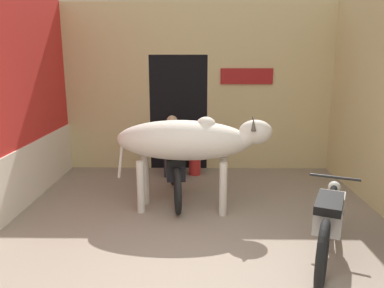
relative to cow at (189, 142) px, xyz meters
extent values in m
plane|color=gray|center=(0.14, -1.88, -1.02)|extent=(30.00, 30.00, 0.00)
cube|color=red|center=(-2.54, 0.12, 0.59)|extent=(0.18, 4.00, 3.22)
cube|color=silver|center=(-2.44, 0.12, -0.57)|extent=(0.03, 4.00, 0.90)
cube|color=#D1BC84|center=(0.14, 2.22, 1.71)|extent=(5.17, 0.18, 0.98)
cube|color=#D1BC84|center=(-1.63, 2.22, 0.10)|extent=(1.64, 0.18, 2.24)
cube|color=#D1BC84|center=(1.52, 2.22, 0.10)|extent=(2.41, 0.18, 2.24)
cube|color=black|center=(-0.25, 2.58, 0.10)|extent=(1.13, 0.90, 2.24)
cube|color=maroon|center=(1.06, 2.11, 0.81)|extent=(1.00, 0.03, 0.30)
ellipsoid|color=beige|center=(-0.09, 0.01, 0.02)|extent=(1.93, 0.74, 0.57)
ellipsoid|color=beige|center=(0.24, -0.02, 0.25)|extent=(0.29, 0.26, 0.21)
cylinder|color=beige|center=(0.78, -0.06, 0.06)|extent=(0.40, 0.30, 0.38)
ellipsoid|color=beige|center=(0.93, -0.07, 0.15)|extent=(0.48, 0.32, 0.34)
cylinder|color=beige|center=(-0.99, 0.07, -0.22)|extent=(0.14, 0.05, 0.69)
cylinder|color=beige|center=(0.51, 0.13, -0.64)|extent=(0.11, 0.11, 0.77)
cylinder|color=beige|center=(0.48, -0.20, -0.64)|extent=(0.11, 0.11, 0.77)
cylinder|color=beige|center=(-0.66, 0.21, -0.64)|extent=(0.11, 0.11, 0.77)
cylinder|color=beige|center=(-0.69, -0.12, -0.64)|extent=(0.11, 0.11, 0.77)
cone|color=#473D33|center=(0.89, 0.06, 0.28)|extent=(0.08, 0.15, 0.20)
cone|color=#473D33|center=(0.88, -0.18, 0.28)|extent=(0.08, 0.15, 0.20)
torus|color=black|center=(1.31, -1.92, -0.68)|extent=(0.35, 0.67, 0.69)
torus|color=black|center=(1.83, -0.74, -0.68)|extent=(0.35, 0.67, 0.69)
cube|color=#9E9993|center=(1.57, -1.33, -0.49)|extent=(0.54, 0.76, 0.28)
cube|color=black|center=(1.49, -1.51, -0.31)|extent=(0.46, 0.62, 0.09)
cylinder|color=black|center=(1.77, -0.87, -0.24)|extent=(0.54, 0.26, 0.03)
sphere|color=silver|center=(1.81, -0.79, -0.39)|extent=(0.15, 0.15, 0.15)
torus|color=black|center=(-0.16, -0.15, -0.69)|extent=(0.16, 0.67, 0.67)
torus|color=black|center=(-0.30, 1.11, -0.69)|extent=(0.16, 0.67, 0.67)
cube|color=black|center=(-0.23, 0.48, -0.51)|extent=(0.36, 0.73, 0.28)
cube|color=black|center=(-0.21, 0.29, -0.33)|extent=(0.32, 0.59, 0.09)
cylinder|color=black|center=(-0.29, 0.97, -0.26)|extent=(0.58, 0.10, 0.03)
sphere|color=silver|center=(-0.30, 1.06, -0.42)|extent=(0.15, 0.15, 0.15)
cube|color=#282833|center=(-0.35, 1.57, -0.82)|extent=(0.29, 0.14, 0.41)
cube|color=#282833|center=(-0.35, 1.66, -0.56)|extent=(0.29, 0.32, 0.11)
cube|color=maroon|center=(-0.35, 1.73, -0.33)|extent=(0.42, 0.20, 0.47)
sphere|color=tan|center=(-0.35, 1.73, 0.01)|extent=(0.20, 0.20, 0.20)
cylinder|color=red|center=(0.07, 1.70, -0.83)|extent=(0.22, 0.22, 0.38)
cylinder|color=red|center=(0.07, 1.70, -0.63)|extent=(0.32, 0.32, 0.04)
camera|label=1|loc=(0.12, -5.17, 1.15)|focal=35.00mm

